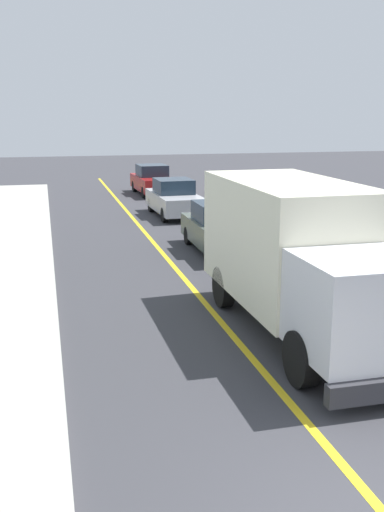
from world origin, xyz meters
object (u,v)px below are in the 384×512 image
at_px(box_truck, 299,252).
at_px(parked_car_near, 220,229).
at_px(parked_car_far, 153,180).
at_px(parked_car_mid, 174,199).
at_px(stop_sign, 336,209).
at_px(parked_van_across, 299,220).

distance_m(box_truck, parked_car_near, 7.75).
xyz_separation_m(parked_car_near, parked_car_far, (0.30, 14.83, 0.00)).
distance_m(parked_car_near, parked_car_mid, 7.38).
bearing_deg(stop_sign, box_truck, -124.39).
xyz_separation_m(box_truck, parked_car_near, (0.51, 7.67, -0.97)).
xyz_separation_m(parked_van_across, stop_sign, (-0.60, -3.97, 1.06)).
distance_m(box_truck, stop_sign, 5.58).
distance_m(box_truck, parked_car_mid, 15.09).
relative_size(parked_car_mid, stop_sign, 1.68).
bearing_deg(box_truck, parked_van_across, 66.39).
height_order(box_truck, parked_car_mid, box_truck).
height_order(parked_car_near, parked_van_across, same).
bearing_deg(parked_car_far, parked_car_mid, -92.45).
height_order(parked_car_mid, parked_van_across, same).
xyz_separation_m(parked_car_near, stop_sign, (2.65, -3.06, 1.06)).
distance_m(parked_car_mid, parked_van_across, 7.25).
height_order(parked_car_near, parked_car_far, same).
distance_m(box_truck, parked_van_across, 9.41).
bearing_deg(box_truck, parked_car_near, 86.23).
bearing_deg(parked_van_across, box_truck, -113.61).
bearing_deg(parked_van_across, stop_sign, -98.54).
bearing_deg(parked_car_mid, box_truck, -91.84).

